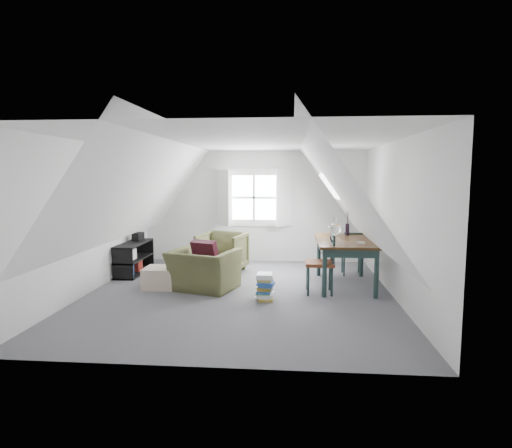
# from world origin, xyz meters

# --- Properties ---
(floor) EXTENTS (5.50, 5.50, 0.00)m
(floor) POSITION_xyz_m (0.00, 0.00, 0.00)
(floor) COLOR #515055
(floor) RESTS_ON ground
(ceiling) EXTENTS (5.50, 5.50, 0.00)m
(ceiling) POSITION_xyz_m (0.00, 0.00, 2.50)
(ceiling) COLOR white
(ceiling) RESTS_ON wall_back
(wall_back) EXTENTS (5.00, 0.00, 5.00)m
(wall_back) POSITION_xyz_m (0.00, 2.75, 1.25)
(wall_back) COLOR silver
(wall_back) RESTS_ON ground
(wall_front) EXTENTS (5.00, 0.00, 5.00)m
(wall_front) POSITION_xyz_m (0.00, -2.75, 1.25)
(wall_front) COLOR silver
(wall_front) RESTS_ON ground
(wall_left) EXTENTS (0.00, 5.50, 5.50)m
(wall_left) POSITION_xyz_m (-2.50, 0.00, 1.25)
(wall_left) COLOR silver
(wall_left) RESTS_ON ground
(wall_right) EXTENTS (0.00, 5.50, 5.50)m
(wall_right) POSITION_xyz_m (2.50, 0.00, 1.25)
(wall_right) COLOR silver
(wall_right) RESTS_ON ground
(slope_left) EXTENTS (3.19, 5.50, 4.48)m
(slope_left) POSITION_xyz_m (-1.55, 0.00, 1.78)
(slope_left) COLOR white
(slope_left) RESTS_ON wall_left
(slope_right) EXTENTS (3.19, 5.50, 4.48)m
(slope_right) POSITION_xyz_m (1.55, 0.00, 1.78)
(slope_right) COLOR white
(slope_right) RESTS_ON wall_right
(dormer_window) EXTENTS (1.71, 0.35, 1.30)m
(dormer_window) POSITION_xyz_m (0.00, 2.68, 1.45)
(dormer_window) COLOR white
(dormer_window) RESTS_ON wall_back
(skylight) EXTENTS (0.35, 0.75, 0.47)m
(skylight) POSITION_xyz_m (1.55, 1.30, 1.75)
(skylight) COLOR white
(skylight) RESTS_ON slope_right
(armchair_near) EXTENTS (1.30, 1.21, 0.69)m
(armchair_near) POSITION_xyz_m (-0.64, 0.20, 0.00)
(armchair_near) COLOR #464726
(armchair_near) RESTS_ON floor
(armchair_far) EXTENTS (1.04, 1.06, 0.81)m
(armchair_far) POSITION_xyz_m (-0.54, 1.54, 0.00)
(armchair_far) COLOR #464726
(armchair_far) RESTS_ON floor
(throw_pillow) EXTENTS (0.53, 0.42, 0.48)m
(throw_pillow) POSITION_xyz_m (-0.64, 0.35, 0.60)
(throw_pillow) COLOR #3A0F1C
(throw_pillow) RESTS_ON armchair_near
(ottoman) EXTENTS (0.54, 0.54, 0.36)m
(ottoman) POSITION_xyz_m (-1.42, 0.26, 0.18)
(ottoman) COLOR #BCA492
(ottoman) RESTS_ON floor
(dining_table) EXTENTS (0.99, 1.65, 0.83)m
(dining_table) POSITION_xyz_m (1.80, 0.66, 0.72)
(dining_table) COLOR #331E0D
(dining_table) RESTS_ON floor
(demijohn) EXTENTS (0.25, 0.25, 0.35)m
(demijohn) POSITION_xyz_m (1.65, 1.11, 0.97)
(demijohn) COLOR silver
(demijohn) RESTS_ON dining_table
(vase_twigs) EXTENTS (0.07, 0.08, 0.56)m
(vase_twigs) POSITION_xyz_m (1.90, 1.21, 0.95)
(vase_twigs) COLOR black
(vase_twigs) RESTS_ON dining_table
(cup) EXTENTS (0.13, 0.13, 0.10)m
(cup) POSITION_xyz_m (1.55, 0.36, 0.83)
(cup) COLOR black
(cup) RESTS_ON dining_table
(paper_box) EXTENTS (0.12, 0.10, 0.04)m
(paper_box) POSITION_xyz_m (2.00, 0.21, 0.85)
(paper_box) COLOR white
(paper_box) RESTS_ON dining_table
(dining_chair_far) EXTENTS (0.41, 0.41, 0.86)m
(dining_chair_far) POSITION_xyz_m (2.04, 1.50, 0.45)
(dining_chair_far) COLOR #642D17
(dining_chair_far) RESTS_ON floor
(dining_chair_near) EXTENTS (0.47, 0.47, 1.00)m
(dining_chair_near) POSITION_xyz_m (1.36, 0.15, 0.52)
(dining_chair_near) COLOR #642D17
(dining_chair_near) RESTS_ON floor
(media_shelf) EXTENTS (0.40, 1.21, 0.62)m
(media_shelf) POSITION_xyz_m (-2.28, 1.25, 0.28)
(media_shelf) COLOR black
(media_shelf) RESTS_ON floor
(electronics_box) EXTENTS (0.21, 0.26, 0.18)m
(electronics_box) POSITION_xyz_m (-2.28, 1.54, 0.70)
(electronics_box) COLOR black
(electronics_box) RESTS_ON media_shelf
(magazine_stack) EXTENTS (0.31, 0.37, 0.42)m
(magazine_stack) POSITION_xyz_m (0.45, -0.31, 0.21)
(magazine_stack) COLOR #B29933
(magazine_stack) RESTS_ON floor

